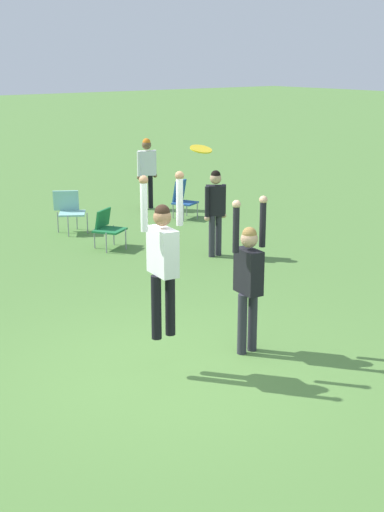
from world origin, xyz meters
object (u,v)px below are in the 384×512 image
camping_chair_3 (107,226)px  person_spectator_near (215,206)px  person_jumping (163,253)px  person_defending (249,273)px  person_spectator_far (147,167)px  camping_chair_2 (182,197)px  camping_chair_0 (70,208)px  frisbee (201,149)px

camping_chair_3 → person_spectator_near: bearing=95.4°
person_jumping → camping_chair_3: person_jumping is taller
person_defending → person_spectator_far: (4.03, 8.13, -0.01)m
person_jumping → person_spectator_far: bearing=-25.3°
camping_chair_2 → person_spectator_near: bearing=40.2°
person_defending → camping_chair_0: person_defending is taller
frisbee → person_spectator_far: frisbee is taller
camping_chair_0 → camping_chair_2: bearing=-155.5°
camping_chair_3 → person_spectator_near: size_ratio=0.48×
camping_chair_2 → camping_chair_3: bearing=0.7°
person_spectator_near → person_spectator_far: (1.44, 4.37, 0.08)m
person_defending → frisbee: 1.72m
frisbee → person_spectator_far: size_ratio=0.15×
camping_chair_0 → camping_chair_2: size_ratio=1.01×
person_defending → camping_chair_0: bearing=177.3°
person_defending → person_spectator_near: person_defending is taller
person_defending → camping_chair_2: size_ratio=2.29×
person_jumping → person_defending: (1.19, -0.17, -0.42)m
person_jumping → frisbee: frisbee is taller
camping_chair_3 → frisbee: bearing=39.1°
person_defending → camping_chair_0: size_ratio=2.26×
frisbee → camping_chair_0: frisbee is taller
camping_chair_2 → person_spectator_far: person_spectator_far is taller
frisbee → person_spectator_near: size_ratio=0.16×
camping_chair_3 → person_spectator_far: 3.83m
camping_chair_0 → person_spectator_far: person_spectator_far is taller
person_defending → camping_chair_3: size_ratio=2.58×
frisbee → person_spectator_near: bearing=48.2°
camping_chair_2 → person_defending: bearing=35.6°
camping_chair_2 → camping_chair_3: 3.07m
camping_chair_0 → camping_chair_3: bearing=120.5°
frisbee → camping_chair_2: (4.75, 6.63, -2.15)m
person_jumping → camping_chair_3: size_ratio=2.50×
person_defending → person_spectator_far: size_ratio=1.16×
person_spectator_far → person_defending: bearing=-86.5°
person_defending → frisbee: size_ratio=7.79×
person_jumping → camping_chair_2: person_jumping is taller
camping_chair_3 → person_spectator_near: person_spectator_near is taller
camping_chair_0 → person_defending: bearing=111.8°
frisbee → camping_chair_0: bearing=74.1°
person_defending → person_spectator_near: bearing=153.4°
person_spectator_near → camping_chair_3: bearing=167.3°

